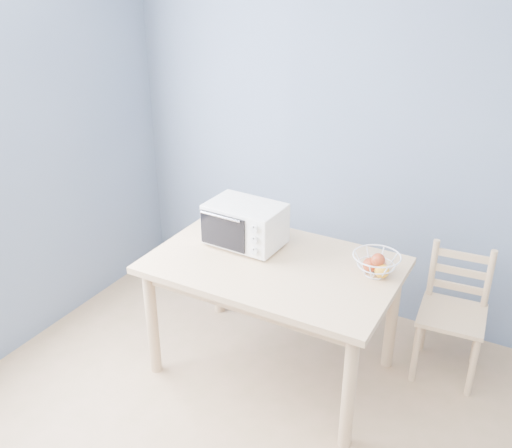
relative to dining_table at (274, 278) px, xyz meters
The scene contains 5 objects.
room 1.55m from the dining_table, 71.34° to the right, with size 4.01×4.51×2.61m.
dining_table is the anchor object (origin of this frame).
toaster_oven 0.38m from the dining_table, 157.09° to the left, with size 0.46×0.34×0.26m.
fruit_basket 0.60m from the dining_table, 15.40° to the left, with size 0.26×0.26×0.13m.
dining_chair 1.10m from the dining_table, 28.55° to the left, with size 0.41×0.41×0.80m.
Camera 1 is at (0.83, -1.20, 2.36)m, focal length 40.00 mm.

